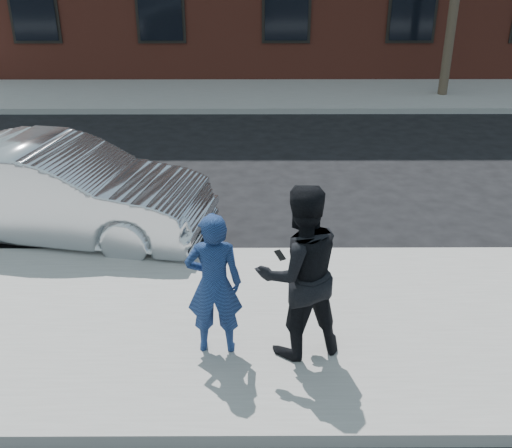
{
  "coord_description": "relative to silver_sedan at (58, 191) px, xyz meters",
  "views": [
    {
      "loc": [
        -0.9,
        -6.01,
        4.17
      ],
      "look_at": [
        -0.88,
        0.4,
        1.11
      ],
      "focal_mm": 42.0,
      "sensor_mm": 36.0,
      "label": 1
    }
  ],
  "objects": [
    {
      "name": "ground",
      "position": [
        3.84,
        -2.3,
        -0.75
      ],
      "size": [
        100.0,
        100.0,
        0.0
      ],
      "primitive_type": "plane",
      "color": "black",
      "rests_on": "ground"
    },
    {
      "name": "near_curb",
      "position": [
        3.84,
        -0.75,
        -0.68
      ],
      "size": [
        50.0,
        0.1,
        0.15
      ],
      "primitive_type": "cube",
      "color": "#999691",
      "rests_on": "ground"
    },
    {
      "name": "near_sidewalk",
      "position": [
        3.84,
        -2.55,
        -0.68
      ],
      "size": [
        50.0,
        3.5,
        0.15
      ],
      "primitive_type": "cube",
      "color": "gray",
      "rests_on": "ground"
    },
    {
      "name": "far_curb",
      "position": [
        3.84,
        7.15,
        -0.68
      ],
      "size": [
        50.0,
        0.1,
        0.15
      ],
      "primitive_type": "cube",
      "color": "#999691",
      "rests_on": "ground"
    },
    {
      "name": "man_peacoat",
      "position": [
        3.4,
        -3.04,
        0.35
      ],
      "size": [
        1.1,
        0.97,
        1.91
      ],
      "rotation": [
        0.0,
        0.0,
        3.45
      ],
      "color": "black",
      "rests_on": "near_sidewalk"
    },
    {
      "name": "man_hoodie",
      "position": [
        2.53,
        -3.02,
        0.2
      ],
      "size": [
        0.59,
        0.48,
        1.6
      ],
      "rotation": [
        0.0,
        0.0,
        3.15
      ],
      "color": "navy",
      "rests_on": "near_sidewalk"
    },
    {
      "name": "silver_sedan",
      "position": [
        0.0,
        0.0,
        0.0
      ],
      "size": [
        4.78,
        2.41,
        1.5
      ],
      "primitive_type": "imported",
      "rotation": [
        0.0,
        0.0,
        1.38
      ],
      "color": "#B7BABF",
      "rests_on": "ground"
    },
    {
      "name": "far_sidewalk",
      "position": [
        3.84,
        8.95,
        -0.68
      ],
      "size": [
        50.0,
        3.5,
        0.15
      ],
      "primitive_type": "cube",
      "color": "gray",
      "rests_on": "ground"
    }
  ]
}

